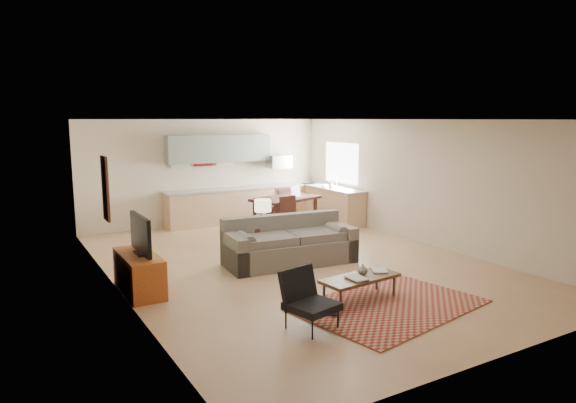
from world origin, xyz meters
TOP-DOWN VIEW (x-y plane):
  - room at (0.00, 0.00)m, footprint 9.00×9.00m
  - kitchen_counter_back at (0.90, 4.18)m, footprint 4.26×0.64m
  - kitchen_counter_right at (2.93, 3.00)m, footprint 0.64×2.26m
  - kitchen_range at (2.00, 4.18)m, footprint 0.62×0.62m
  - kitchen_microwave at (2.00, 4.20)m, footprint 0.62×0.40m
  - upper_cabinets at (0.30, 4.33)m, footprint 2.80×0.34m
  - window_right at (3.23, 3.00)m, footprint 0.02×1.40m
  - wall_art_left at (-3.21, 0.90)m, footprint 0.06×0.42m
  - triptych at (-0.10, 4.47)m, footprint 1.70×0.04m
  - rug at (0.02, -2.60)m, footprint 2.92×2.27m
  - sofa at (-0.10, 0.06)m, footprint 2.64×1.34m
  - coffee_table at (-0.21, -2.20)m, footprint 1.31×0.63m
  - book_a at (-0.46, -2.28)m, footprint 0.25×0.33m
  - book_b at (0.13, -2.07)m, footprint 0.50×0.51m
  - vase at (-0.12, -2.14)m, footprint 0.20×0.20m
  - armchair at (-1.40, -2.71)m, footprint 0.81×0.81m
  - tv_credenza at (-2.97, -0.12)m, footprint 0.51×1.33m
  - tv at (-2.92, -0.12)m, footprint 0.10×1.03m
  - console_table at (-0.39, 0.58)m, footprint 0.60×0.42m
  - table_lamp at (-0.39, 0.58)m, footprint 0.33×0.33m
  - dining_table at (1.28, 2.60)m, footprint 1.84×1.37m
  - dining_chair_near at (1.01, 1.78)m, footprint 0.54×0.56m
  - dining_chair_far at (1.54, 3.42)m, footprint 0.56×0.57m
  - laptop at (1.60, 2.49)m, footprint 0.43×0.38m
  - soap_bottle at (2.83, 2.90)m, footprint 0.11×0.11m

SIDE VIEW (x-z plane):
  - rug at x=0.02m, z-range 0.00..0.02m
  - coffee_table at x=-0.21m, z-range 0.00..0.38m
  - tv_credenza at x=-2.97m, z-range 0.00..0.62m
  - console_table at x=-0.39m, z-range 0.00..0.66m
  - armchair at x=-1.40m, z-range 0.00..0.77m
  - book_b at x=0.13m, z-range 0.38..0.40m
  - book_a at x=-0.46m, z-range 0.38..0.41m
  - dining_table at x=1.28m, z-range 0.00..0.83m
  - sofa at x=-0.10m, z-range 0.00..0.89m
  - kitchen_range at x=2.00m, z-range 0.00..0.90m
  - kitchen_counter_back at x=0.90m, z-range 0.00..0.92m
  - kitchen_counter_right at x=2.93m, z-range 0.00..0.92m
  - vase at x=-0.12m, z-range 0.38..0.55m
  - dining_chair_far at x=1.54m, z-range 0.00..0.94m
  - dining_chair_near at x=1.01m, z-range 0.00..0.97m
  - tv at x=-2.92m, z-range 0.62..1.23m
  - table_lamp at x=-0.39m, z-range 0.66..1.20m
  - laptop at x=1.60m, z-range 0.83..1.09m
  - soap_bottle at x=2.83m, z-range 0.92..1.11m
  - room at x=0.00m, z-range -3.15..5.85m
  - kitchen_microwave at x=2.00m, z-range 1.38..1.73m
  - window_right at x=3.23m, z-range 1.02..2.08m
  - wall_art_left at x=-3.21m, z-range 1.00..2.10m
  - triptych at x=-0.10m, z-range 1.50..2.00m
  - upper_cabinets at x=0.30m, z-range 1.60..2.30m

